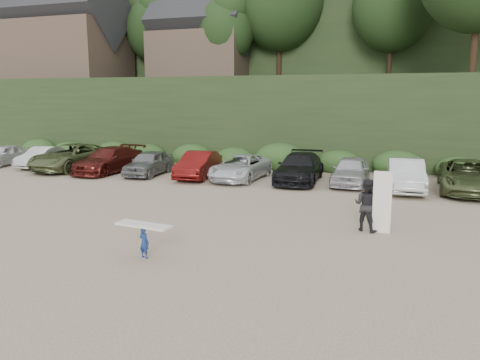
% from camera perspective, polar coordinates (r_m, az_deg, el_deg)
% --- Properties ---
extents(ground, '(120.00, 120.00, 0.00)m').
position_cam_1_polar(ground, '(16.22, 1.57, -6.62)').
color(ground, tan).
rests_on(ground, ground).
extents(hillside_backdrop, '(90.00, 41.50, 28.00)m').
position_cam_1_polar(hillside_backdrop, '(51.42, 13.67, 17.26)').
color(hillside_backdrop, black).
rests_on(hillside_backdrop, ground).
extents(parked_cars, '(36.71, 6.15, 1.64)m').
position_cam_1_polar(parked_cars, '(26.35, 1.22, 1.65)').
color(parked_cars, silver).
rests_on(parked_cars, ground).
extents(child_surfer, '(1.77, 0.69, 1.03)m').
position_cam_1_polar(child_surfer, '(14.01, -11.64, -6.56)').
color(child_surfer, navy).
rests_on(child_surfer, ground).
extents(adult_surfer, '(1.38, 0.99, 2.20)m').
position_cam_1_polar(adult_surfer, '(16.96, 15.33, -2.92)').
color(adult_surfer, black).
rests_on(adult_surfer, ground).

